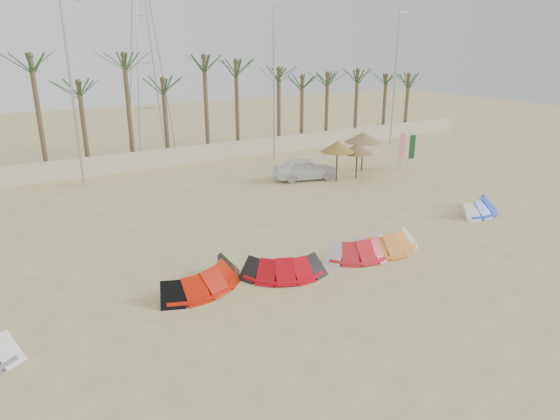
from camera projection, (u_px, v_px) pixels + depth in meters
ground at (365, 288)px, 18.29m from camera, size 120.00×120.00×0.00m
boundary_wall at (165, 158)px, 35.89m from camera, size 60.00×0.30×1.30m
palm_line at (161, 73)px, 35.58m from camera, size 52.00×4.00×7.70m
lamp_b at (73, 92)px, 29.69m from camera, size 1.25×0.14×11.00m
lamp_c at (274, 82)px, 36.59m from camera, size 1.25×0.14×11.00m
lamp_d at (395, 77)px, 42.50m from camera, size 1.25×0.14×11.00m
pylon at (153, 151)px, 41.44m from camera, size 3.00×3.00×14.00m
kite_red_left at (199, 275)px, 18.38m from camera, size 4.04×2.69×0.90m
kite_red_mid at (279, 264)px, 19.28m from camera, size 3.63×2.56×0.90m
kite_red_right at (356, 247)px, 20.92m from camera, size 3.31×2.03×0.90m
kite_orange at (381, 240)px, 21.57m from camera, size 3.46×1.73×0.90m
kite_blue at (475, 204)px, 26.50m from camera, size 3.64×2.56×0.90m
parasol_left at (337, 147)px, 31.59m from camera, size 2.18×2.18×2.64m
parasol_mid at (357, 148)px, 32.42m from camera, size 1.99×1.99×2.36m
parasol_right at (363, 137)px, 34.32m from camera, size 2.63×2.63×2.71m
flag_pink at (402, 147)px, 34.70m from camera, size 0.45×0.04×2.73m
flag_green at (411, 148)px, 34.94m from camera, size 0.44×0.17×2.59m
car at (305, 169)px, 32.56m from camera, size 4.45×2.76×1.42m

